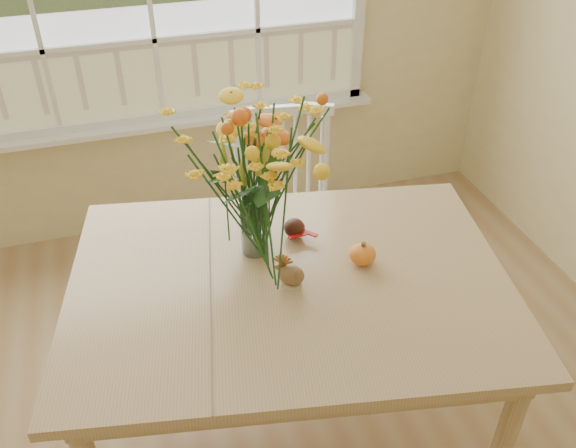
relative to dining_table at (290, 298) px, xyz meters
name	(u,v)px	position (x,y,z in m)	size (l,w,h in m)	color
dining_table	(290,298)	(0.00, 0.00, 0.00)	(1.70, 1.35, 0.82)	tan
windsor_chair	(286,205)	(0.23, 0.80, -0.16)	(0.53, 0.51, 1.01)	white
flower_vase	(252,171)	(-0.07, 0.19, 0.43)	(0.47, 0.47, 0.56)	white
pumpkin	(363,255)	(0.27, 0.00, 0.13)	(0.10, 0.10, 0.07)	orange
turkey_figurine	(292,275)	(0.00, -0.04, 0.14)	(0.11, 0.10, 0.11)	#CCB78C
dark_gourd	(294,229)	(0.09, 0.23, 0.13)	(0.13, 0.11, 0.07)	#38160F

